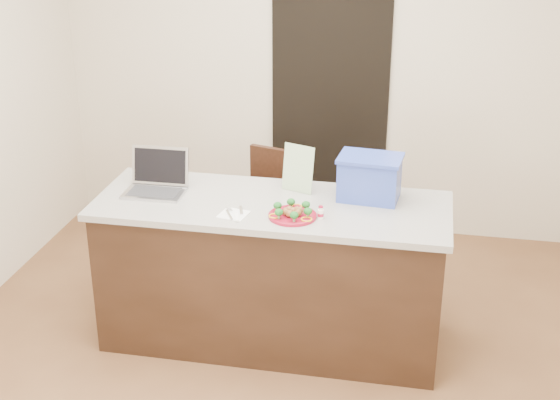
% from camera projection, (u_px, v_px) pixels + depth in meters
% --- Properties ---
extents(ground, '(4.00, 4.00, 0.00)m').
position_uv_depth(ground, '(264.00, 360.00, 4.64)').
color(ground, brown).
rests_on(ground, ground).
extents(room_shell, '(4.00, 4.00, 4.00)m').
position_uv_depth(room_shell, '(261.00, 97.00, 4.01)').
color(room_shell, white).
rests_on(room_shell, ground).
extents(doorway, '(0.90, 0.02, 2.00)m').
position_uv_depth(doorway, '(330.00, 107.00, 6.02)').
color(doorway, black).
rests_on(doorway, ground).
extents(island, '(2.06, 0.76, 0.92)m').
position_uv_depth(island, '(272.00, 272.00, 4.69)').
color(island, black).
rests_on(island, ground).
extents(plate, '(0.27, 0.27, 0.02)m').
position_uv_depth(plate, '(293.00, 215.00, 4.32)').
color(plate, maroon).
rests_on(plate, island).
extents(meatballs, '(0.11, 0.10, 0.04)m').
position_uv_depth(meatballs, '(292.00, 211.00, 4.30)').
color(meatballs, brown).
rests_on(meatballs, plate).
extents(broccoli, '(0.23, 0.22, 0.04)m').
position_uv_depth(broccoli, '(293.00, 208.00, 4.30)').
color(broccoli, '#134819').
rests_on(broccoli, plate).
extents(pepper_rings, '(0.25, 0.23, 0.01)m').
position_uv_depth(pepper_rings, '(293.00, 214.00, 4.31)').
color(pepper_rings, orange).
rests_on(pepper_rings, plate).
extents(napkin, '(0.18, 0.18, 0.01)m').
position_uv_depth(napkin, '(234.00, 214.00, 4.35)').
color(napkin, silver).
rests_on(napkin, island).
extents(fork, '(0.07, 0.17, 0.00)m').
position_uv_depth(fork, '(231.00, 212.00, 4.36)').
color(fork, silver).
rests_on(fork, napkin).
extents(knife, '(0.05, 0.21, 0.01)m').
position_uv_depth(knife, '(238.00, 215.00, 4.32)').
color(knife, white).
rests_on(knife, napkin).
extents(yogurt_bottle, '(0.04, 0.04, 0.07)m').
position_uv_depth(yogurt_bottle, '(321.00, 213.00, 4.29)').
color(yogurt_bottle, white).
rests_on(yogurt_bottle, island).
extents(laptop, '(0.36, 0.28, 0.25)m').
position_uv_depth(laptop, '(157.00, 180.00, 4.66)').
color(laptop, '#B0B0B4').
rests_on(laptop, island).
extents(leaflet, '(0.20, 0.11, 0.28)m').
position_uv_depth(leaflet, '(298.00, 168.00, 4.62)').
color(leaflet, silver).
rests_on(leaflet, island).
extents(blue_box, '(0.38, 0.29, 0.26)m').
position_uv_depth(blue_box, '(370.00, 177.00, 4.51)').
color(blue_box, '#2C41A2').
rests_on(blue_box, island).
extents(chair, '(0.52, 0.52, 0.94)m').
position_uv_depth(chair, '(275.00, 209.00, 5.37)').
color(chair, '#32190F').
rests_on(chair, ground).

